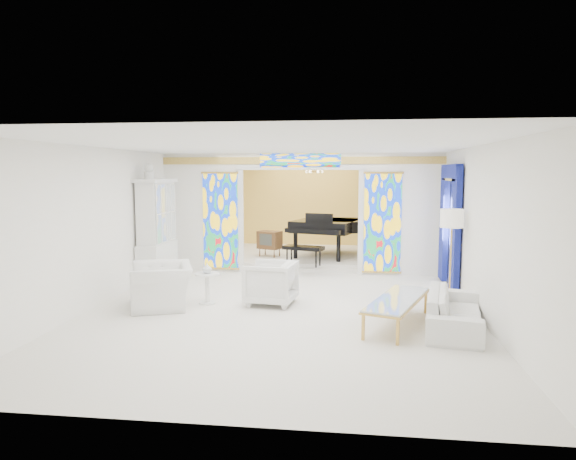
# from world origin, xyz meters

# --- Properties ---
(floor) EXTENTS (12.00, 12.00, 0.00)m
(floor) POSITION_xyz_m (0.00, 0.00, 0.00)
(floor) COLOR silver
(floor) RESTS_ON ground
(ceiling) EXTENTS (7.00, 12.00, 0.02)m
(ceiling) POSITION_xyz_m (0.00, 0.00, 3.00)
(ceiling) COLOR white
(ceiling) RESTS_ON wall_back
(wall_back) EXTENTS (7.00, 0.02, 3.00)m
(wall_back) POSITION_xyz_m (0.00, 6.00, 1.50)
(wall_back) COLOR white
(wall_back) RESTS_ON floor
(wall_front) EXTENTS (7.00, 0.02, 3.00)m
(wall_front) POSITION_xyz_m (0.00, -6.00, 1.50)
(wall_front) COLOR white
(wall_front) RESTS_ON floor
(wall_left) EXTENTS (0.02, 12.00, 3.00)m
(wall_left) POSITION_xyz_m (-3.50, 0.00, 1.50)
(wall_left) COLOR white
(wall_left) RESTS_ON floor
(wall_right) EXTENTS (0.02, 12.00, 3.00)m
(wall_right) POSITION_xyz_m (3.50, 0.00, 1.50)
(wall_right) COLOR white
(wall_right) RESTS_ON floor
(partition_wall) EXTENTS (7.00, 0.22, 3.00)m
(partition_wall) POSITION_xyz_m (0.00, 2.00, 1.65)
(partition_wall) COLOR white
(partition_wall) RESTS_ON floor
(stained_glass_left) EXTENTS (0.90, 0.04, 2.40)m
(stained_glass_left) POSITION_xyz_m (-2.03, 1.89, 1.30)
(stained_glass_left) COLOR gold
(stained_glass_left) RESTS_ON partition_wall
(stained_glass_right) EXTENTS (0.90, 0.04, 2.40)m
(stained_glass_right) POSITION_xyz_m (2.03, 1.89, 1.30)
(stained_glass_right) COLOR gold
(stained_glass_right) RESTS_ON partition_wall
(stained_glass_transom) EXTENTS (2.00, 0.04, 0.34)m
(stained_glass_transom) POSITION_xyz_m (0.00, 1.89, 2.82)
(stained_glass_transom) COLOR gold
(stained_glass_transom) RESTS_ON partition_wall
(alcove_platform) EXTENTS (6.80, 3.80, 0.18)m
(alcove_platform) POSITION_xyz_m (0.00, 4.10, 0.09)
(alcove_platform) COLOR silver
(alcove_platform) RESTS_ON floor
(gold_curtain_back) EXTENTS (6.70, 0.10, 2.90)m
(gold_curtain_back) POSITION_xyz_m (0.00, 5.88, 1.50)
(gold_curtain_back) COLOR #E3C34F
(gold_curtain_back) RESTS_ON wall_back
(chandelier) EXTENTS (0.48, 0.48, 0.30)m
(chandelier) POSITION_xyz_m (0.20, 4.00, 2.55)
(chandelier) COLOR #BE9342
(chandelier) RESTS_ON ceiling
(blue_drapes) EXTENTS (0.14, 1.85, 2.65)m
(blue_drapes) POSITION_xyz_m (3.40, 0.70, 1.58)
(blue_drapes) COLOR navy
(blue_drapes) RESTS_ON wall_right
(china_cabinet) EXTENTS (0.56, 1.46, 2.72)m
(china_cabinet) POSITION_xyz_m (-3.22, 0.60, 1.17)
(china_cabinet) COLOR silver
(china_cabinet) RESTS_ON floor
(armchair_left) EXTENTS (1.46, 1.55, 0.81)m
(armchair_left) POSITION_xyz_m (-2.26, -1.66, 0.41)
(armchair_left) COLOR white
(armchair_left) RESTS_ON floor
(armchair_right) EXTENTS (1.02, 1.00, 0.83)m
(armchair_right) POSITION_xyz_m (-0.25, -1.21, 0.42)
(armchair_right) COLOR silver
(armchair_right) RESTS_ON floor
(sofa) EXTENTS (1.20, 2.22, 0.62)m
(sofa) POSITION_xyz_m (2.95, -2.40, 0.31)
(sofa) COLOR white
(sofa) RESTS_ON floor
(side_table) EXTENTS (0.50, 0.50, 0.60)m
(side_table) POSITION_xyz_m (-1.48, -1.32, 0.39)
(side_table) COLOR silver
(side_table) RESTS_ON floor
(vase) EXTENTS (0.23, 0.23, 0.19)m
(vase) POSITION_xyz_m (-1.48, -1.32, 0.70)
(vase) COLOR silver
(vase) RESTS_ON side_table
(coffee_table) EXTENTS (1.30, 2.17, 0.46)m
(coffee_table) POSITION_xyz_m (2.04, -2.34, 0.42)
(coffee_table) COLOR silver
(coffee_table) RESTS_ON floor
(floor_lamp) EXTENTS (0.52, 0.52, 1.82)m
(floor_lamp) POSITION_xyz_m (3.20, -0.60, 1.56)
(floor_lamp) COLOR #BE9342
(floor_lamp) RESTS_ON floor
(grand_piano) EXTENTS (2.55, 3.25, 1.25)m
(grand_piano) POSITION_xyz_m (0.77, 3.67, 1.02)
(grand_piano) COLOR black
(grand_piano) RESTS_ON alcove_platform
(tv_console) EXTENTS (0.72, 0.62, 0.71)m
(tv_console) POSITION_xyz_m (-1.00, 3.32, 0.64)
(tv_console) COLOR brown
(tv_console) RESTS_ON alcove_platform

